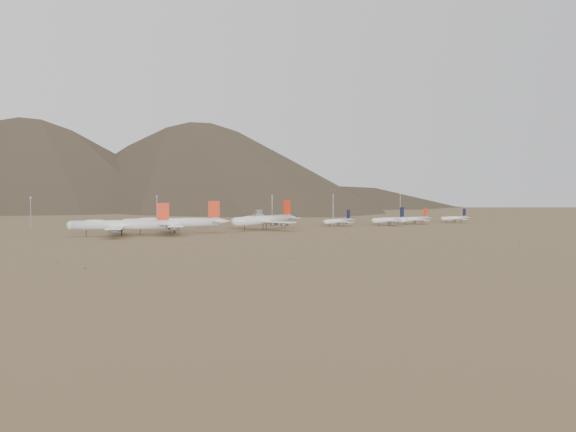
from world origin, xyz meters
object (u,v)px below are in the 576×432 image
narrowbody_a (339,221)px  narrowbody_b (390,220)px  widebody_east (264,220)px  control_tower (258,217)px  widebody_centre (173,223)px  widebody_west (120,225)px

narrowbody_a → narrowbody_b: bearing=-40.7°
narrowbody_b → widebody_east: bearing=164.5°
narrowbody_b → control_tower: bearing=117.9°
control_tower → narrowbody_a: bearing=-65.3°
narrowbody_b → control_tower: 123.93m
widebody_east → control_tower: 96.31m
narrowbody_a → control_tower: (-36.62, 79.63, 0.93)m
widebody_centre → narrowbody_b: bearing=11.8°
widebody_centre → control_tower: widebody_centre is taller
widebody_east → narrowbody_a: (75.87, 8.29, -3.45)m
widebody_east → narrowbody_b: bearing=-25.5°
widebody_centre → narrowbody_a: widebody_centre is taller
narrowbody_a → narrowbody_b: narrowbody_b is taller
widebody_east → narrowbody_b: 118.86m
widebody_east → narrowbody_b: (118.60, -7.28, -2.85)m
control_tower → widebody_east: bearing=-114.1°
narrowbody_b → narrowbody_a: bearing=148.0°
widebody_west → narrowbody_b: 233.37m
narrowbody_a → control_tower: narrowbody_a is taller
widebody_west → narrowbody_a: 191.35m
widebody_west → widebody_east: 115.03m
widebody_east → narrowbody_a: widebody_east is taller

